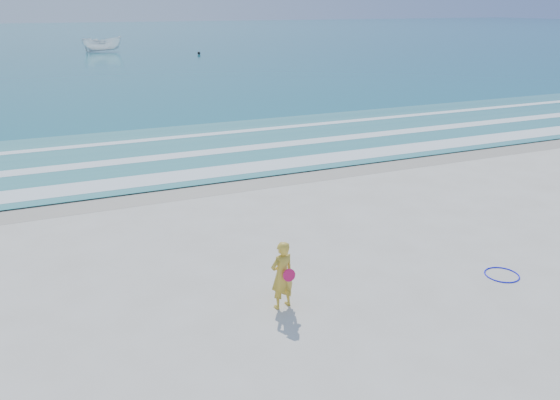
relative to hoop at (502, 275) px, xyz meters
name	(u,v)px	position (x,y,z in m)	size (l,w,h in m)	color
ground	(345,303)	(-4.05, 0.37, -0.01)	(400.00, 400.00, 0.00)	silver
wet_sand	(218,184)	(-4.05, 9.37, -0.01)	(400.00, 2.40, 0.00)	#B2A893
ocean	(63,38)	(-4.05, 105.37, 0.01)	(400.00, 190.00, 0.04)	#19727F
shallow	(183,150)	(-4.05, 14.37, 0.03)	(400.00, 10.00, 0.01)	#59B7AD
foam_near	(207,173)	(-4.05, 10.67, 0.04)	(400.00, 1.40, 0.01)	white
foam_mid	(188,154)	(-4.05, 13.57, 0.04)	(400.00, 0.90, 0.01)	white
foam_far	(170,138)	(-4.05, 16.87, 0.04)	(400.00, 0.60, 0.01)	white
hoop	(502,275)	(0.00, 0.00, 0.00)	(0.79, 0.79, 0.03)	#0E11FD
boat	(102,44)	(-1.02, 69.56, 1.01)	(1.91, 5.08, 1.96)	white
buoy	(199,53)	(9.49, 60.29, 0.22)	(0.38, 0.38, 0.38)	black
woman	(282,275)	(-5.33, 0.79, 0.73)	(0.61, 0.47, 1.50)	gold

